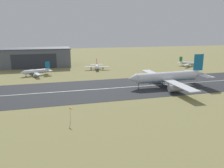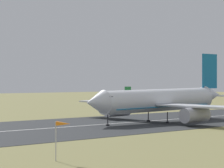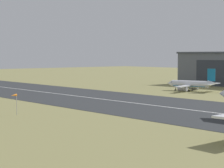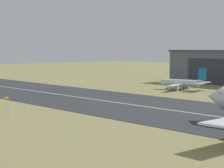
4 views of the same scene
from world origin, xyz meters
TOP-DOWN VIEW (x-y plane):
  - ground_plane at (0.00, 53.37)m, footprint 698.69×698.69m
  - runway_strip at (0.00, 106.73)m, footprint 458.69×46.13m
  - runway_centreline at (0.00, 106.73)m, footprint 412.82×0.70m
  - airplane_parked_centre at (-39.08, 156.15)m, footprint 22.69×24.21m
  - windsock_pole at (-21.44, 64.89)m, footprint 1.40×2.22m

SIDE VIEW (x-z plane):
  - ground_plane at x=0.00m, z-range 0.00..0.00m
  - runway_strip at x=0.00m, z-range 0.00..0.06m
  - runway_centreline at x=0.00m, z-range 0.06..0.07m
  - airplane_parked_centre at x=-39.08m, z-range -1.93..7.58m
  - windsock_pole at x=-21.44m, z-range 2.09..7.47m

